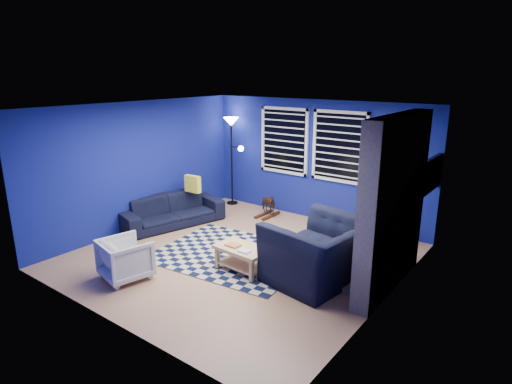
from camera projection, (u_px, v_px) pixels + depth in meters
floor at (240, 256)px, 7.28m from camera, size 5.00×5.00×0.00m
ceiling at (238, 107)px, 6.60m from camera, size 5.00×5.00×0.00m
wall_back at (315, 161)px, 8.86m from camera, size 5.00×0.00×5.00m
wall_left at (140, 166)px, 8.38m from camera, size 0.00×5.00×5.00m
wall_right at (390, 216)px, 5.49m from camera, size 0.00×5.00×5.00m
fireplace at (393, 208)px, 5.98m from camera, size 0.65×2.00×2.50m
window_left at (284, 141)px, 9.17m from camera, size 1.17×0.06×1.42m
window_right at (339, 147)px, 8.42m from camera, size 1.17×0.06×1.42m
tv at (431, 175)px, 7.02m from camera, size 0.07×1.00×0.58m
rug at (233, 254)px, 7.34m from camera, size 2.70×2.25×0.02m
sofa at (171, 210)px, 8.70m from camera, size 2.24×1.35×0.61m
armchair_big at (319, 252)px, 6.31m from camera, size 1.61×1.46×0.94m
armchair_bent at (126, 259)px, 6.44m from camera, size 0.81×0.82×0.63m
rocking_horse at (267, 204)px, 9.20m from camera, size 0.40×0.57×0.44m
coffee_table at (242, 254)px, 6.66m from camera, size 0.88×0.54×0.43m
cabinet at (381, 224)px, 8.02m from camera, size 0.63×0.43×0.60m
floor_lamp at (232, 134)px, 9.72m from camera, size 0.55×0.34×2.03m
throw_pillow at (193, 184)px, 8.85m from camera, size 0.37×0.12×0.35m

